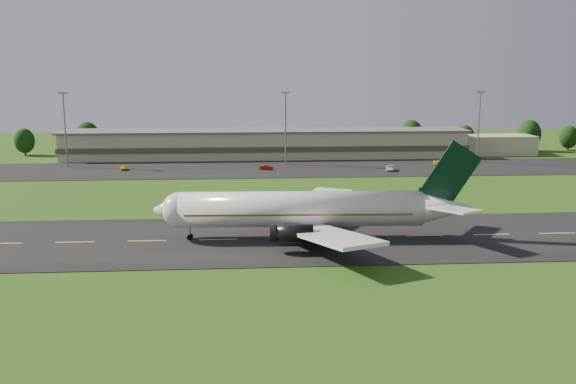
{
  "coord_description": "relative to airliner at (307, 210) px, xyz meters",
  "views": [
    {
      "loc": [
        -6.93,
        -97.81,
        26.34
      ],
      "look_at": [
        0.58,
        8.0,
        6.0
      ],
      "focal_mm": 40.0,
      "sensor_mm": 36.0,
      "label": 1
    }
  ],
  "objects": [
    {
      "name": "service_vehicle_a",
      "position": [
        -41.52,
        72.83,
        -3.91
      ],
      "size": [
        2.32,
        4.09,
        1.31
      ],
      "primitive_type": "imported",
      "rotation": [
        0.0,
        0.0,
        0.21
      ],
      "color": "gold",
      "rests_on": "apron"
    },
    {
      "name": "airliner",
      "position": [
        0.0,
        0.0,
        0.0
      ],
      "size": [
        51.29,
        42.15,
        15.57
      ],
      "rotation": [
        0.0,
        0.0,
        -0.04
      ],
      "color": "white",
      "rests_on": "ground"
    },
    {
      "name": "service_vehicle_c",
      "position": [
        28.84,
        66.61,
        -3.86
      ],
      "size": [
        3.52,
        5.44,
        1.4
      ],
      "primitive_type": "imported",
      "rotation": [
        0.0,
        0.0,
        -0.26
      ],
      "color": "silver",
      "rests_on": "apron"
    },
    {
      "name": "light_mast_west",
      "position": [
        -57.93,
        80.03,
        8.08
      ],
      "size": [
        2.4,
        1.2,
        20.35
      ],
      "color": "gray",
      "rests_on": "ground"
    },
    {
      "name": "service_vehicle_d",
      "position": [
        45.32,
        74.94,
        -3.88
      ],
      "size": [
        5.06,
        3.35,
        1.36
      ],
      "primitive_type": "imported",
      "rotation": [
        0.0,
        0.0,
        1.23
      ],
      "color": "yellow",
      "rests_on": "apron"
    },
    {
      "name": "service_vehicle_b",
      "position": [
        -3.74,
        70.67,
        -3.97
      ],
      "size": [
        3.79,
        2.18,
        1.18
      ],
      "primitive_type": "imported",
      "rotation": [
        0.0,
        0.0,
        1.29
      ],
      "color": "#96120A",
      "rests_on": "apron"
    },
    {
      "name": "tree_line",
      "position": [
        32.93,
        105.48,
        0.46
      ],
      "size": [
        196.94,
        9.5,
        10.39
      ],
      "color": "black",
      "rests_on": "ground"
    },
    {
      "name": "ground",
      "position": [
        -2.93,
        0.03,
        -4.66
      ],
      "size": [
        360.0,
        360.0,
        0.0
      ],
      "primitive_type": "plane",
      "color": "#264C13",
      "rests_on": "ground"
    },
    {
      "name": "light_mast_centre",
      "position": [
        2.07,
        80.03,
        8.08
      ],
      "size": [
        2.4,
        1.2,
        20.35
      ],
      "color": "gray",
      "rests_on": "ground"
    },
    {
      "name": "taxiway",
      "position": [
        -2.93,
        0.03,
        -4.61
      ],
      "size": [
        220.0,
        30.0,
        0.1
      ],
      "primitive_type": "cube",
      "color": "black",
      "rests_on": "ground"
    },
    {
      "name": "apron",
      "position": [
        -2.93,
        72.03,
        -4.61
      ],
      "size": [
        260.0,
        30.0,
        0.1
      ],
      "primitive_type": "cube",
      "color": "black",
      "rests_on": "ground"
    },
    {
      "name": "terminal",
      "position": [
        3.47,
        96.22,
        -0.67
      ],
      "size": [
        145.0,
        16.0,
        8.4
      ],
      "color": "#B8AB8D",
      "rests_on": "ground"
    },
    {
      "name": "light_mast_east",
      "position": [
        57.07,
        80.03,
        8.08
      ],
      "size": [
        2.4,
        1.2,
        20.35
      ],
      "color": "gray",
      "rests_on": "ground"
    }
  ]
}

